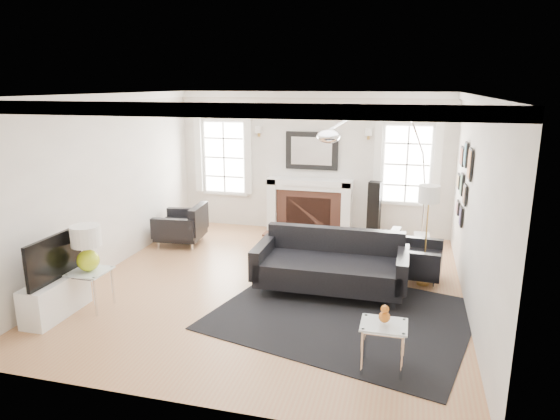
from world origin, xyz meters
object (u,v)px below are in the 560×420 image
(sofa, at_px, (331,265))
(coffee_table, at_px, (335,251))
(arc_floor_lamp, at_px, (380,173))
(gourd_lamp, at_px, (87,245))
(fireplace, at_px, (309,207))
(armchair_right, at_px, (411,259))
(armchair_left, at_px, (184,226))

(sofa, distance_m, coffee_table, 0.57)
(coffee_table, bearing_deg, arc_floor_lamp, 65.18)
(sofa, relative_size, gourd_lamp, 3.49)
(sofa, relative_size, coffee_table, 2.20)
(fireplace, xyz_separation_m, armchair_right, (2.01, -2.02, -0.21))
(fireplace, distance_m, armchair_left, 2.51)
(fireplace, height_order, sofa, fireplace)
(gourd_lamp, bearing_deg, fireplace, 62.86)
(fireplace, relative_size, armchair_right, 1.79)
(arc_floor_lamp, bearing_deg, fireplace, 144.53)
(sofa, height_order, coffee_table, sofa)
(armchair_left, xyz_separation_m, armchair_right, (4.15, -0.71, -0.02))
(sofa, relative_size, arc_floor_lamp, 0.80)
(armchair_left, bearing_deg, fireplace, 31.47)
(sofa, xyz_separation_m, coffee_table, (-0.02, 0.57, 0.02))
(coffee_table, relative_size, gourd_lamp, 1.58)
(sofa, xyz_separation_m, arc_floor_lamp, (0.53, 1.77, 1.07))
(sofa, height_order, armchair_left, sofa)
(coffee_table, bearing_deg, sofa, -87.57)
(sofa, relative_size, armchair_right, 2.28)
(sofa, bearing_deg, armchair_right, 33.60)
(armchair_left, bearing_deg, coffee_table, -16.54)
(fireplace, xyz_separation_m, armchair_left, (-2.14, -1.31, -0.20))
(sofa, bearing_deg, gourd_lamp, -155.12)
(armchair_right, height_order, coffee_table, armchair_right)
(sofa, distance_m, arc_floor_lamp, 2.13)
(sofa, xyz_separation_m, gourd_lamp, (-3.03, -1.40, 0.50))
(armchair_right, xyz_separation_m, gourd_lamp, (-4.16, -2.15, 0.56))
(coffee_table, distance_m, arc_floor_lamp, 1.68)
(fireplace, bearing_deg, armchair_left, -148.53)
(armchair_right, relative_size, coffee_table, 0.96)
(gourd_lamp, bearing_deg, sofa, 24.88)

